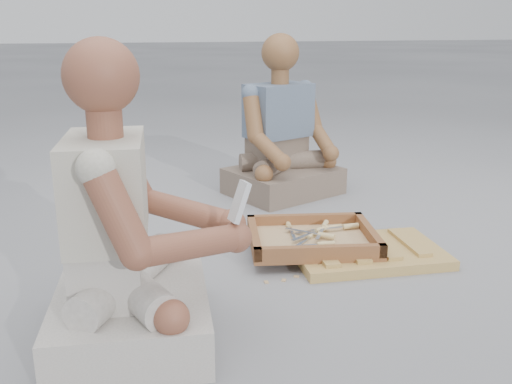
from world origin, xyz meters
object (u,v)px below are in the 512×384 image
object	(u,v)px
carved_panel	(367,253)
tool_tray	(312,239)
craftsman	(126,243)
companion	(282,142)

from	to	relation	value
carved_panel	tool_tray	distance (m)	0.23
carved_panel	craftsman	distance (m)	1.06
tool_tray	companion	world-z (taller)	companion
craftsman	companion	size ratio (longest dim) A/B	1.01
tool_tray	craftsman	bearing A→B (deg)	-148.63
carved_panel	tool_tray	xyz separation A→B (m)	(-0.20, 0.10, 0.04)
tool_tray	craftsman	size ratio (longest dim) A/B	0.66
carved_panel	companion	distance (m)	1.01
companion	craftsman	bearing A→B (deg)	33.34
carved_panel	craftsman	bearing A→B (deg)	-159.32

